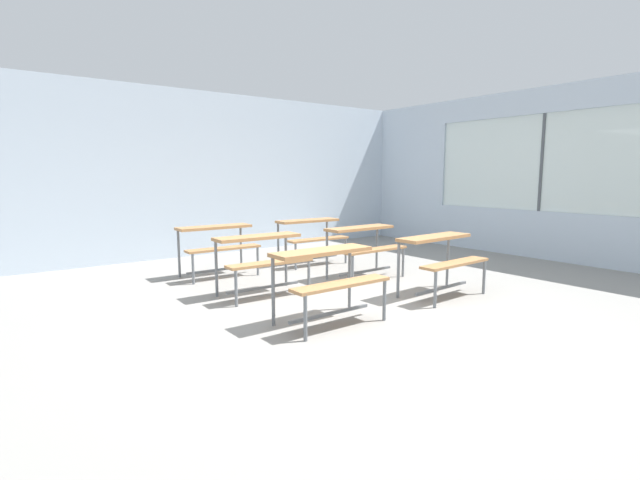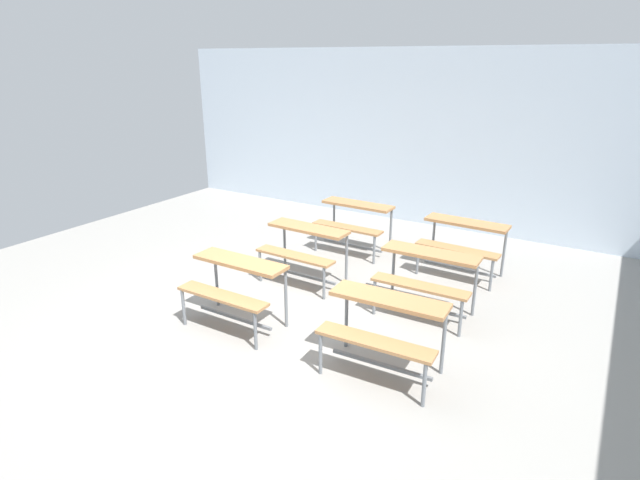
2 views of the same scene
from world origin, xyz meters
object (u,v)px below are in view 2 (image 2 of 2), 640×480
at_px(desk_bench_r0c1, 384,319).
at_px(desk_bench_r1c1, 427,269).
at_px(desk_bench_r0c0, 234,278).
at_px(desk_bench_r1c0, 304,242).
at_px(desk_bench_r2c0, 354,216).
at_px(desk_bench_r2c1, 463,236).

xyz_separation_m(desk_bench_r0c1, desk_bench_r1c1, (-0.07, 1.32, 0.00)).
xyz_separation_m(desk_bench_r0c0, desk_bench_r1c0, (0.02, 1.36, 0.00)).
bearing_deg(desk_bench_r0c0, desk_bench_r2c0, 88.77).
relative_size(desk_bench_r2c0, desk_bench_r2c1, 0.99).
height_order(desk_bench_r0c0, desk_bench_r2c1, same).
bearing_deg(desk_bench_r2c0, desk_bench_r1c1, -39.07).
bearing_deg(desk_bench_r1c0, desk_bench_r0c1, -36.28).
relative_size(desk_bench_r1c0, desk_bench_r2c0, 1.00).
relative_size(desk_bench_r1c0, desk_bench_r1c1, 1.00).
distance_m(desk_bench_r1c1, desk_bench_r2c0, 2.16).
distance_m(desk_bench_r0c0, desk_bench_r2c1, 3.17).
bearing_deg(desk_bench_r2c0, desk_bench_r2c1, -0.64).
xyz_separation_m(desk_bench_r1c0, desk_bench_r2c0, (0.03, 1.35, 0.00)).
xyz_separation_m(desk_bench_r0c0, desk_bench_r0c1, (1.77, 0.00, 0.00)).
height_order(desk_bench_r1c1, desk_bench_r2c1, same).
xyz_separation_m(desk_bench_r0c0, desk_bench_r2c0, (0.05, 2.72, 0.00)).
height_order(desk_bench_r1c0, desk_bench_r1c1, same).
height_order(desk_bench_r0c0, desk_bench_r1c0, same).
relative_size(desk_bench_r0c1, desk_bench_r2c0, 1.01).
height_order(desk_bench_r0c1, desk_bench_r2c1, same).
relative_size(desk_bench_r1c1, desk_bench_r2c1, 0.99).
xyz_separation_m(desk_bench_r1c1, desk_bench_r2c0, (-1.65, 1.39, 0.00)).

